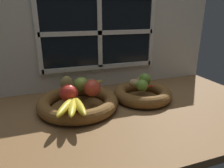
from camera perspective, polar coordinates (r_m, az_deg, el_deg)
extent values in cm
cube|color=brown|center=(98.81, 1.50, -6.60)|extent=(140.00, 90.00, 3.00)
cube|color=silver|center=(118.40, -3.72, 12.32)|extent=(140.00, 3.00, 55.00)
cube|color=black|center=(116.23, -3.49, 13.93)|extent=(64.00, 0.80, 38.00)
cube|color=white|center=(115.66, -3.40, 13.91)|extent=(2.40, 1.20, 38.00)
cube|color=white|center=(115.66, -3.40, 13.91)|extent=(64.00, 1.20, 2.40)
cube|color=white|center=(111.05, -19.86, 12.65)|extent=(2.40, 1.20, 40.40)
cube|color=white|center=(128.33, 10.88, 14.11)|extent=(2.40, 1.20, 40.40)
cube|color=white|center=(118.83, -3.22, 4.75)|extent=(64.00, 1.20, 2.40)
cylinder|color=brown|center=(95.81, -9.25, -6.39)|extent=(24.81, 24.81, 1.00)
torus|color=brown|center=(94.80, -9.33, -5.05)|extent=(36.16, 36.16, 5.90)
cylinder|color=brown|center=(105.65, 8.35, -3.86)|extent=(18.82, 18.82, 1.00)
torus|color=brown|center=(104.73, 8.41, -2.63)|extent=(28.84, 28.84, 5.90)
sphere|color=#8CAD3D|center=(98.15, -8.47, -0.12)|extent=(6.98, 6.98, 6.98)
sphere|color=red|center=(87.60, -11.78, -2.51)|extent=(7.51, 7.51, 7.51)
sphere|color=#CC422D|center=(91.98, -5.45, -1.11)|extent=(7.56, 7.56, 7.56)
ellipsoid|color=olive|center=(97.90, -12.30, -0.08)|extent=(7.73, 7.60, 8.03)
ellipsoid|color=gold|center=(81.18, -12.49, -6.02)|extent=(11.36, 16.72, 3.12)
ellipsoid|color=gold|center=(80.61, -10.79, -6.08)|extent=(7.13, 17.71, 3.12)
ellipsoid|color=gold|center=(80.74, -9.05, -5.93)|extent=(3.89, 17.59, 3.12)
sphere|color=brown|center=(88.58, -10.38, -3.70)|extent=(2.80, 2.80, 2.80)
ellipsoid|color=gold|center=(103.33, -5.30, -0.28)|extent=(14.38, 12.67, 2.64)
ellipsoid|color=gold|center=(104.61, -6.82, -0.09)|extent=(10.25, 15.80, 2.64)
ellipsoid|color=gold|center=(104.93, -8.49, -0.11)|extent=(4.71, 16.77, 2.64)
sphere|color=brown|center=(97.14, -8.13, -1.66)|extent=(2.37, 2.37, 2.37)
ellipsoid|color=tan|center=(103.75, 6.24, 0.20)|extent=(7.13, 8.09, 4.09)
ellipsoid|color=tan|center=(107.23, 8.41, 0.82)|extent=(7.95, 7.46, 4.44)
sphere|color=#6B9E33|center=(98.67, 8.31, -0.40)|extent=(5.71, 5.71, 5.71)
sphere|color=olive|center=(106.98, 9.01, 1.26)|extent=(6.24, 6.24, 6.24)
cone|color=red|center=(103.28, 9.97, -0.76)|extent=(10.58, 3.23, 1.77)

